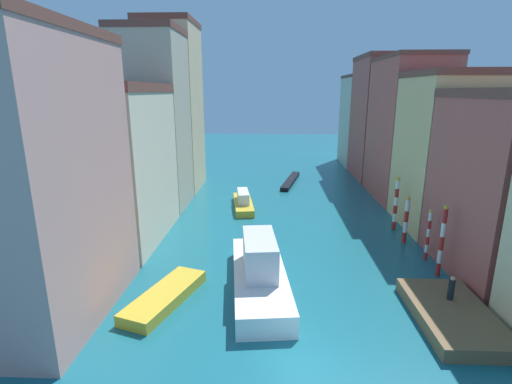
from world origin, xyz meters
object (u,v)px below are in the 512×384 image
(waterfront_dock, at_px, (452,315))
(mooring_pole_1, at_px, (428,235))
(mooring_pole_0, at_px, (442,241))
(mooring_pole_2, at_px, (406,219))
(motorboat_1, at_px, (165,296))
(mooring_pole_3, at_px, (396,203))
(vaporetto_white, at_px, (260,272))
(motorboat_0, at_px, (243,202))
(person_on_dock, at_px, (451,289))
(gondola_black, at_px, (291,181))

(waterfront_dock, height_order, mooring_pole_1, mooring_pole_1)
(mooring_pole_0, xyz_separation_m, mooring_pole_2, (-0.34, 6.08, -0.53))
(mooring_pole_0, xyz_separation_m, motorboat_1, (-18.40, -4.16, -2.31))
(mooring_pole_3, bearing_deg, vaporetto_white, -136.63)
(mooring_pole_1, distance_m, motorboat_0, 20.06)
(mooring_pole_2, xyz_separation_m, mooring_pole_3, (0.13, 3.30, 0.48))
(motorboat_0, bearing_deg, mooring_pole_1, -40.87)
(waterfront_dock, relative_size, person_on_dock, 4.86)
(waterfront_dock, distance_m, mooring_pole_0, 6.22)
(waterfront_dock, distance_m, person_on_dock, 1.55)
(motorboat_0, bearing_deg, person_on_dock, -55.82)
(mooring_pole_1, bearing_deg, motorboat_1, -159.93)
(gondola_black, bearing_deg, motorboat_0, -115.71)
(mooring_pole_0, height_order, mooring_pole_1, mooring_pole_0)
(mooring_pole_2, bearing_deg, mooring_pole_1, -81.78)
(motorboat_1, bearing_deg, gondola_black, 73.81)
(mooring_pole_1, height_order, mooring_pole_2, mooring_pole_2)
(motorboat_1, bearing_deg, mooring_pole_3, 36.65)
(motorboat_0, bearing_deg, gondola_black, 64.29)
(mooring_pole_1, xyz_separation_m, mooring_pole_2, (-0.50, 3.46, 0.04))
(vaporetto_white, bearing_deg, person_on_dock, -11.02)
(mooring_pole_3, distance_m, motorboat_0, 16.18)
(gondola_black, height_order, motorboat_0, motorboat_0)
(mooring_pole_2, distance_m, gondola_black, 23.67)
(mooring_pole_2, bearing_deg, motorboat_0, 146.62)
(mooring_pole_0, distance_m, vaporetto_white, 12.87)
(person_on_dock, distance_m, motorboat_0, 24.47)
(waterfront_dock, bearing_deg, vaporetto_white, 163.48)
(waterfront_dock, relative_size, mooring_pole_0, 1.37)
(person_on_dock, bearing_deg, motorboat_0, 124.18)
(person_on_dock, relative_size, mooring_pole_2, 0.35)
(gondola_black, bearing_deg, waterfront_dock, -77.34)
(vaporetto_white, relative_size, motorboat_1, 1.63)
(person_on_dock, bearing_deg, mooring_pole_3, 85.79)
(motorboat_0, bearing_deg, mooring_pole_2, -33.38)
(waterfront_dock, distance_m, motorboat_0, 25.21)
(person_on_dock, height_order, mooring_pole_1, mooring_pole_1)
(motorboat_1, bearing_deg, mooring_pole_1, 20.07)
(mooring_pole_2, height_order, mooring_pole_3, mooring_pole_3)
(mooring_pole_3, bearing_deg, waterfront_dock, -94.96)
(mooring_pole_0, height_order, motorboat_0, mooring_pole_0)
(mooring_pole_3, bearing_deg, mooring_pole_0, -88.70)
(person_on_dock, distance_m, mooring_pole_0, 4.83)
(mooring_pole_1, xyz_separation_m, motorboat_0, (-15.13, 13.09, -1.42))
(motorboat_0, height_order, motorboat_1, motorboat_0)
(mooring_pole_0, bearing_deg, vaporetto_white, -169.61)
(gondola_black, bearing_deg, vaporetto_white, -96.63)
(mooring_pole_2, bearing_deg, person_on_dock, -94.82)
(vaporetto_white, bearing_deg, mooring_pole_1, 21.16)
(mooring_pole_0, bearing_deg, mooring_pole_1, 86.54)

